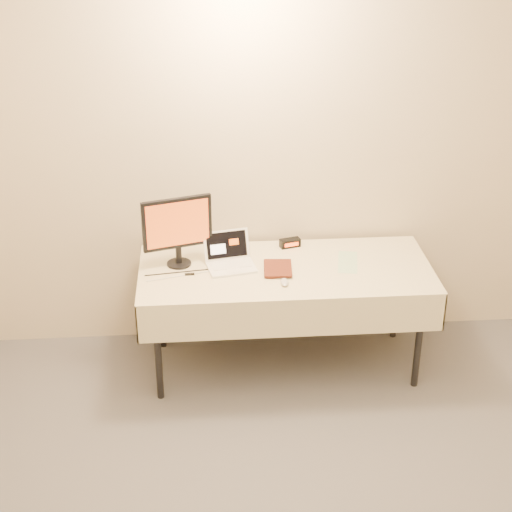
{
  "coord_description": "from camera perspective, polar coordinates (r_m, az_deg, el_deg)",
  "views": [
    {
      "loc": [
        -0.53,
        -2.33,
        3.06
      ],
      "look_at": [
        -0.19,
        1.99,
        0.86
      ],
      "focal_mm": 55.0,
      "sensor_mm": 36.0,
      "label": 1
    }
  ],
  "objects": [
    {
      "name": "table",
      "position": [
        5.01,
        2.16,
        -1.52
      ],
      "size": [
        1.86,
        0.81,
        0.74
      ],
      "color": "black",
      "rests_on": "ground"
    },
    {
      "name": "usb_dongle",
      "position": [
        4.91,
        -4.85,
        -1.33
      ],
      "size": [
        0.06,
        0.02,
        0.01
      ],
      "primitive_type": "cube",
      "rotation": [
        0.0,
        0.0,
        0.02
      ],
      "color": "black",
      "rests_on": "table"
    },
    {
      "name": "book",
      "position": [
        4.89,
        0.59,
        0.16
      ],
      "size": [
        0.18,
        0.04,
        0.23
      ],
      "primitive_type": "imported",
      "rotation": [
        0.0,
        0.0,
        -0.08
      ],
      "color": "maroon",
      "rests_on": "table"
    },
    {
      "name": "paper_form",
      "position": [
        5.08,
        6.69,
        -0.44
      ],
      "size": [
        0.18,
        0.33,
        0.0
      ],
      "primitive_type": "cube",
      "rotation": [
        0.0,
        0.0,
        -0.19
      ],
      "color": "#B4DBAE",
      "rests_on": "table"
    },
    {
      "name": "alarm_clock",
      "position": [
        5.24,
        2.49,
        0.96
      ],
      "size": [
        0.15,
        0.09,
        0.06
      ],
      "rotation": [
        0.0,
        0.0,
        0.27
      ],
      "color": "black",
      "rests_on": "table"
    },
    {
      "name": "back_wall",
      "position": [
        5.15,
        1.72,
        7.52
      ],
      "size": [
        4.0,
        0.1,
        2.7
      ],
      "primitive_type": "cube",
      "color": "beige",
      "rests_on": "ground"
    },
    {
      "name": "laptop",
      "position": [
        5.0,
        -1.95,
        -0.15
      ],
      "size": [
        0.34,
        0.33,
        0.2
      ],
      "rotation": [
        0.0,
        0.0,
        0.19
      ],
      "color": "white",
      "rests_on": "table"
    },
    {
      "name": "monitor",
      "position": [
        4.93,
        -5.75,
        2.15
      ],
      "size": [
        0.44,
        0.19,
        0.46
      ],
      "rotation": [
        0.0,
        0.0,
        0.28
      ],
      "color": "black",
      "rests_on": "table"
    },
    {
      "name": "clicker",
      "position": [
        4.79,
        2.08,
        -1.91
      ],
      "size": [
        0.05,
        0.1,
        0.02
      ],
      "primitive_type": "ellipsoid",
      "rotation": [
        0.0,
        0.0,
        -0.02
      ],
      "color": "silver",
      "rests_on": "table"
    }
  ]
}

